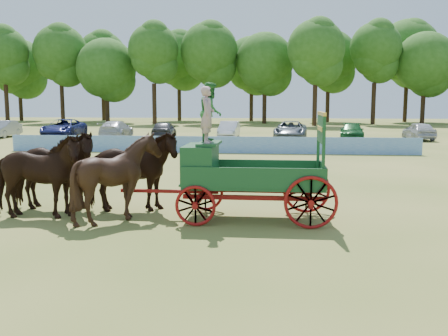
% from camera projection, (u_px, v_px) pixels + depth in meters
% --- Properties ---
extents(ground, '(160.00, 160.00, 0.00)m').
position_uv_depth(ground, '(160.00, 222.00, 13.65)').
color(ground, '#A29049').
rests_on(ground, ground).
extents(horse_lead_left, '(2.94, 1.49, 2.42)m').
position_uv_depth(horse_lead_left, '(34.00, 176.00, 13.87)').
color(horse_lead_left, black).
rests_on(horse_lead_left, ground).
extents(horse_lead_right, '(2.88, 1.35, 2.42)m').
position_uv_depth(horse_lead_right, '(52.00, 171.00, 14.96)').
color(horse_lead_right, black).
rests_on(horse_lead_right, ground).
extents(horse_wheel_left, '(2.36, 2.14, 2.42)m').
position_uv_depth(horse_wheel_left, '(118.00, 177.00, 13.63)').
color(horse_wheel_left, black).
rests_on(horse_wheel_left, ground).
extents(horse_wheel_right, '(3.05, 1.80, 2.42)m').
position_uv_depth(horse_wheel_right, '(130.00, 172.00, 14.72)').
color(horse_wheel_right, black).
rests_on(horse_wheel_right, ground).
extents(farm_dray, '(6.00, 2.00, 3.80)m').
position_uv_depth(farm_dray, '(227.00, 159.00, 13.85)').
color(farm_dray, maroon).
rests_on(farm_dray, ground).
extents(sponsor_banner, '(26.00, 0.08, 1.05)m').
position_uv_depth(sponsor_banner, '(209.00, 145.00, 31.42)').
color(sponsor_banner, '#2165B6').
rests_on(sponsor_banner, ground).
extents(parked_cars, '(48.14, 6.55, 1.63)m').
position_uv_depth(parked_cars, '(188.00, 130.00, 43.41)').
color(parked_cars, silver).
rests_on(parked_cars, ground).
extents(treeline, '(90.87, 22.74, 15.39)m').
position_uv_depth(treeline, '(229.00, 58.00, 72.58)').
color(treeline, '#382314').
rests_on(treeline, ground).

